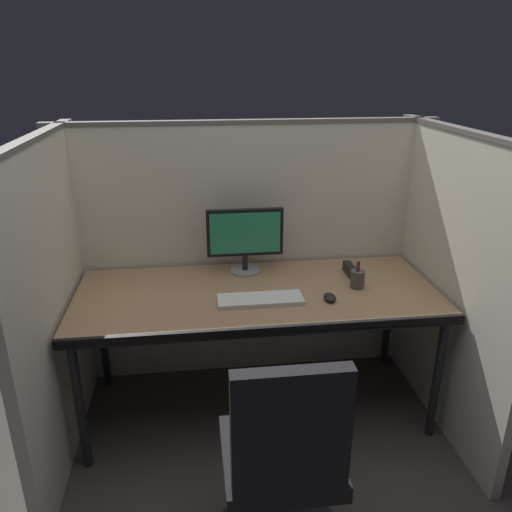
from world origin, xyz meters
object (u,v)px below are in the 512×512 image
at_px(keyboard_main, 260,300).
at_px(computer_mouse, 330,297).
at_px(office_chair, 282,486).
at_px(monitor_center, 245,236).
at_px(red_stapler, 350,270).
at_px(desk, 257,301).
at_px(pen_cup, 357,279).

xyz_separation_m(keyboard_main, computer_mouse, (0.35, -0.03, 0.01)).
relative_size(office_chair, monitor_center, 2.27).
xyz_separation_m(computer_mouse, red_stapler, (0.20, 0.31, 0.01)).
bearing_deg(keyboard_main, desk, 88.88).
height_order(office_chair, monitor_center, monitor_center).
bearing_deg(monitor_center, red_stapler, -10.66).
height_order(office_chair, pen_cup, office_chair).
bearing_deg(desk, red_stapler, 17.19).
bearing_deg(red_stapler, office_chair, -117.74).
distance_m(desk, pen_cup, 0.55).
xyz_separation_m(pen_cup, red_stapler, (0.02, 0.18, -0.02)).
distance_m(monitor_center, pen_cup, 0.66).
bearing_deg(desk, keyboard_main, -91.12).
relative_size(office_chair, red_stapler, 6.50).
bearing_deg(keyboard_main, office_chair, -91.75).
distance_m(office_chair, keyboard_main, 0.91).
height_order(office_chair, red_stapler, office_chair).
bearing_deg(pen_cup, keyboard_main, -169.16).
distance_m(desk, keyboard_main, 0.13).
distance_m(office_chair, monitor_center, 1.35).
height_order(keyboard_main, pen_cup, pen_cup).
relative_size(desk, red_stapler, 12.67).
height_order(desk, red_stapler, red_stapler).
height_order(desk, monitor_center, monitor_center).
xyz_separation_m(desk, red_stapler, (0.55, 0.17, 0.08)).
distance_m(office_chair, computer_mouse, 0.96).
xyz_separation_m(office_chair, keyboard_main, (0.03, 0.82, 0.39)).
xyz_separation_m(desk, computer_mouse, (0.35, -0.14, 0.07)).
height_order(desk, pen_cup, pen_cup).
relative_size(computer_mouse, red_stapler, 0.64).
relative_size(monitor_center, red_stapler, 2.87).
bearing_deg(pen_cup, red_stapler, 84.98).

